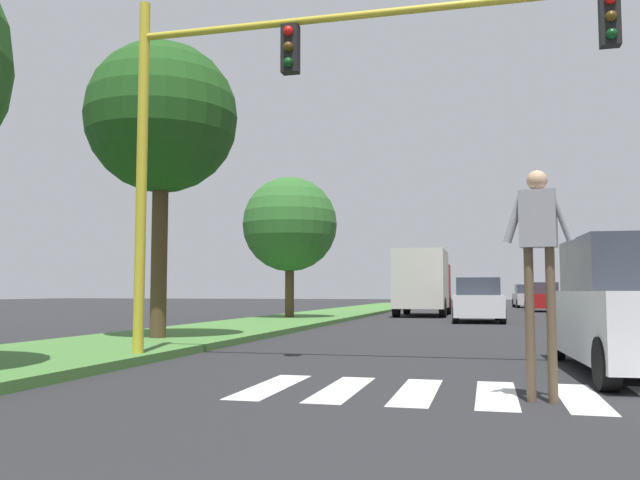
{
  "coord_description": "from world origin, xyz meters",
  "views": [
    {
      "loc": [
        -0.08,
        0.34,
        1.18
      ],
      "look_at": [
        -5.6,
        22.23,
        2.93
      ],
      "focal_mm": 37.2,
      "sensor_mm": 36.0,
      "label": 1
    }
  ],
  "objects": [
    {
      "name": "tree_mid",
      "position": [
        -7.2,
        13.84,
        5.1
      ],
      "size": [
        3.44,
        3.44,
        6.71
      ],
      "color": "#4C3823",
      "rests_on": "median_strip"
    },
    {
      "name": "suv_crossing",
      "position": [
        2.03,
        10.8,
        0.93
      ],
      "size": [
        2.2,
        4.7,
        1.97
      ],
      "color": "silver",
      "rests_on": "ground_plane"
    },
    {
      "name": "truck_box_delivery",
      "position": [
        -3.08,
        32.63,
        1.63
      ],
      "size": [
        2.4,
        6.2,
        3.1
      ],
      "color": "maroon",
      "rests_on": "ground_plane"
    },
    {
      "name": "crosswalk",
      "position": [
        0.0,
        8.26,
        0.0
      ],
      "size": [
        5.85,
        2.2,
        0.01
      ],
      "color": "silver",
      "rests_on": "ground_plane"
    },
    {
      "name": "pedestrian_performer",
      "position": [
        0.47,
        7.82,
        1.66
      ],
      "size": [
        0.75,
        0.3,
        2.49
      ],
      "color": "brown",
      "rests_on": "ground_plane"
    },
    {
      "name": "tree_far",
      "position": [
        -7.74,
        25.75,
        3.86
      ],
      "size": [
        3.8,
        3.8,
        5.62
      ],
      "color": "#4C3823",
      "rests_on": "median_strip"
    },
    {
      "name": "traffic_light_gantry",
      "position": [
        -3.14,
        10.38,
        4.36
      ],
      "size": [
        8.85,
        0.3,
        6.0
      ],
      "color": "gold",
      "rests_on": "median_strip"
    },
    {
      "name": "ground_plane",
      "position": [
        0.0,
        30.0,
        0.0
      ],
      "size": [
        140.0,
        140.0,
        0.0
      ],
      "primitive_type": "plane",
      "color": "#262628"
    },
    {
      "name": "sedan_midblock",
      "position": [
        -0.44,
        26.82,
        0.79
      ],
      "size": [
        2.03,
        4.4,
        1.7
      ],
      "color": "silver",
      "rests_on": "ground_plane"
    },
    {
      "name": "sedan_distant",
      "position": [
        3.11,
        41.48,
        0.79
      ],
      "size": [
        1.98,
        4.1,
        1.7
      ],
      "color": "maroon",
      "rests_on": "ground_plane"
    },
    {
      "name": "sedan_far_horizon",
      "position": [
        2.74,
        50.82,
        0.78
      ],
      "size": [
        2.02,
        4.29,
        1.67
      ],
      "color": "#B7B7BC",
      "rests_on": "ground_plane"
    },
    {
      "name": "median_strip",
      "position": [
        -7.35,
        28.0,
        0.07
      ],
      "size": [
        3.84,
        64.0,
        0.15
      ],
      "primitive_type": "cube",
      "color": "#477A38",
      "rests_on": "ground_plane"
    }
  ]
}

